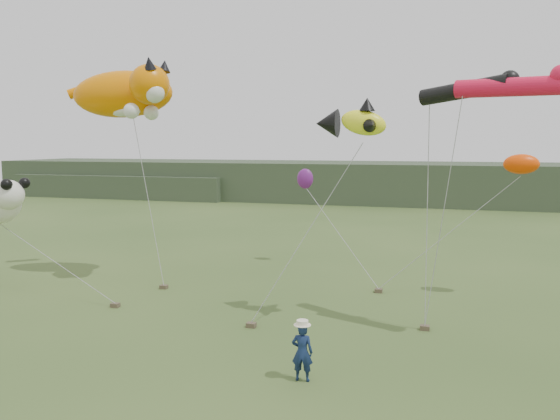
% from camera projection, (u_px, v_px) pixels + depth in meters
% --- Properties ---
extents(ground, '(120.00, 120.00, 0.00)m').
position_uv_depth(ground, '(266.00, 373.00, 14.24)').
color(ground, '#385123').
rests_on(ground, ground).
extents(headland, '(90.00, 13.00, 4.00)m').
position_uv_depth(headland, '(368.00, 182.00, 57.44)').
color(headland, '#2D3D28').
rests_on(headland, ground).
extents(festival_attendant, '(0.56, 0.39, 1.48)m').
position_uv_depth(festival_attendant, '(302.00, 352.00, 13.72)').
color(festival_attendant, '#132348').
rests_on(festival_attendant, ground).
extents(sandbag_anchors, '(11.28, 5.65, 0.15)m').
position_uv_depth(sandbag_anchors, '(263.00, 305.00, 19.97)').
color(sandbag_anchors, brown).
rests_on(sandbag_anchors, ground).
extents(cat_kite, '(5.85, 3.28, 2.49)m').
position_uv_depth(cat_kite, '(128.00, 93.00, 23.35)').
color(cat_kite, orange).
rests_on(cat_kite, ground).
extents(fish_kite, '(2.45, 1.64, 1.32)m').
position_uv_depth(fish_kite, '(350.00, 122.00, 17.71)').
color(fish_kite, '#FAFA24').
rests_on(fish_kite, ground).
extents(tube_kites, '(4.15, 2.29, 0.93)m').
position_uv_depth(tube_kites, '(495.00, 87.00, 16.04)').
color(tube_kites, black).
rests_on(tube_kites, ground).
extents(misc_kites, '(10.40, 4.47, 1.83)m').
position_uv_depth(misc_kites, '(427.00, 171.00, 22.98)').
color(misc_kites, '#FA4201').
rests_on(misc_kites, ground).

